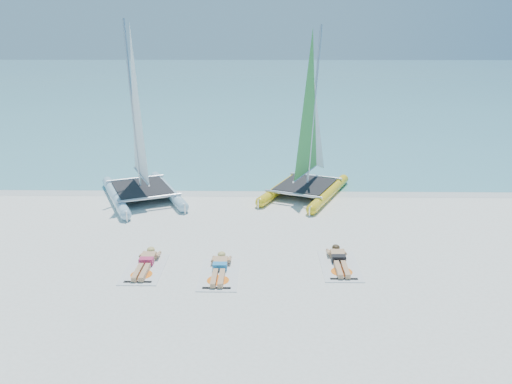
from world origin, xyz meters
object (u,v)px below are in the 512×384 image
catamaran_blue (138,146)px  towel_a (145,269)px  sunbather_b (220,267)px  sunbather_a (146,262)px  towel_b (219,274)px  sunbather_c (339,259)px  towel_c (340,266)px  catamaran_yellow (311,140)px

catamaran_blue → towel_a: size_ratio=3.63×
sunbather_b → sunbather_a: bearing=171.8°
towel_b → sunbather_b: sunbather_b is taller
catamaran_blue → sunbather_c: 8.96m
towel_c → catamaran_blue: bearing=138.7°
sunbather_a → catamaran_blue: bearing=104.3°
towel_a → sunbather_a: size_ratio=1.07×
towel_c → catamaran_yellow: bearing=92.0°
sunbather_b → sunbather_c: 3.22m
towel_b → towel_a: bearing=171.8°
catamaran_blue → sunbather_b: (3.50, -6.21, -1.89)m
towel_c → towel_b: bearing=-170.5°
catamaran_blue → catamaran_yellow: size_ratio=1.03×
catamaran_blue → catamaran_yellow: (6.44, 0.92, 0.05)m
catamaran_blue → sunbather_b: catamaran_blue is taller
sunbather_b → sunbather_c: bearing=9.5°
catamaran_yellow → sunbather_a: (-4.93, -6.84, -1.93)m
towel_a → sunbather_b: (1.99, -0.09, 0.11)m
towel_b → sunbather_c: bearing=12.8°
catamaran_blue → towel_a: 6.61m
towel_a → towel_c: size_ratio=1.00×
sunbather_a → towel_b: bearing=-13.5°
catamaran_yellow → towel_b: 8.14m
towel_a → sunbather_b: sunbather_b is taller
catamaran_yellow → sunbather_a: 8.65m
towel_c → sunbather_a: bearing=-179.4°
catamaran_yellow → sunbather_a: catamaran_yellow is taller
catamaran_yellow → towel_b: catamaran_yellow is taller
towel_a → sunbather_a: (0.00, 0.19, 0.11)m
sunbather_a → towel_c: bearing=0.6°
sunbather_a → sunbather_b: size_ratio=1.00×
towel_a → sunbather_c: (5.17, 0.44, 0.11)m
catamaran_blue → sunbather_c: bearing=-64.9°
towel_c → sunbather_c: size_ratio=1.07×
towel_b → catamaran_blue: bearing=118.7°
catamaran_yellow → towel_c: 7.09m
sunbather_a → sunbather_c: (5.17, 0.24, 0.00)m
towel_a → sunbather_c: sunbather_c is taller
sunbather_a → towel_c: sunbather_a is taller
catamaran_yellow → sunbather_c: 6.88m
sunbather_b → towel_b: bearing=-90.0°
towel_a → towel_b: bearing=-8.2°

